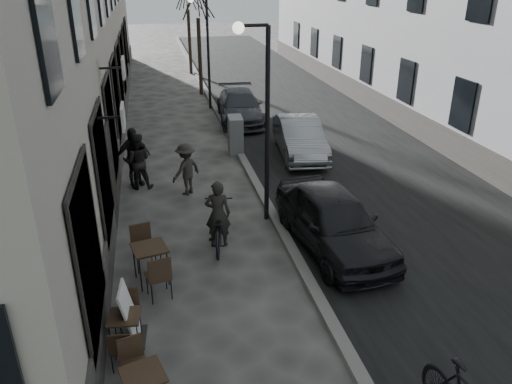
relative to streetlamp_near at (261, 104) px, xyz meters
name	(u,v)px	position (x,y,z in m)	size (l,w,h in m)	color
ground	(350,383)	(0.17, -6.00, -3.16)	(120.00, 120.00, 0.00)	#3A3734
road	(298,114)	(4.02, 10.00, -3.16)	(7.30, 60.00, 0.00)	black
kerb	(220,118)	(0.37, 10.00, -3.10)	(0.25, 60.00, 0.12)	slate
streetlamp_near	(261,104)	(0.00, 0.00, 0.00)	(0.90, 0.28, 5.09)	black
streetlamp_far	(204,41)	(0.00, 12.00, 0.00)	(0.90, 0.28, 5.09)	black
tree_near	(197,2)	(0.07, 15.00, 1.50)	(2.40, 2.40, 5.70)	black
bistro_set_b	(126,328)	(-3.39, -4.36, -2.75)	(0.60, 1.37, 0.79)	black
bistro_set_c	(151,261)	(-2.92, -2.37, -2.64)	(0.84, 1.76, 1.00)	black
sign_board	(131,319)	(-3.29, -4.18, -2.70)	(0.43, 0.68, 1.13)	black
utility_cabinet	(236,135)	(0.27, 5.39, -2.48)	(0.50, 0.90, 1.35)	slate
bicycle	(218,226)	(-1.28, -1.11, -2.65)	(0.68, 1.96, 1.03)	black
cyclist_rider	(218,214)	(-1.28, -1.11, -2.32)	(0.61, 0.40, 1.68)	black
pedestrian_near	(137,161)	(-3.18, 2.84, -2.29)	(0.85, 0.66, 1.75)	black
pedestrian_mid	(186,169)	(-1.78, 2.11, -2.38)	(1.01, 0.58, 1.56)	#2B2926
pedestrian_far	(133,157)	(-3.29, 3.12, -2.24)	(1.08, 0.45, 1.84)	black
car_near	(334,220)	(1.38, -1.81, -2.43)	(1.72, 4.27, 1.45)	black
car_mid	(300,137)	(2.47, 4.67, -2.49)	(1.42, 4.07, 1.34)	gray
car_far	(240,107)	(1.17, 9.46, -2.51)	(1.83, 4.51, 1.31)	#31343A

